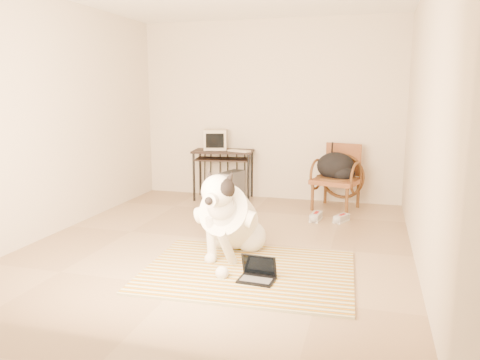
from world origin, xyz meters
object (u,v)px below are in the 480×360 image
at_px(dog, 230,220).
at_px(crt_monitor, 215,140).
at_px(pc_tower, 232,186).
at_px(computer_desk, 223,157).
at_px(laptop, 257,274).
at_px(backpack, 337,167).
at_px(rattan_chair, 338,177).

relative_size(dog, crt_monitor, 3.18).
xyz_separation_m(crt_monitor, pc_tower, (0.29, -0.10, -0.69)).
distance_m(computer_desk, crt_monitor, 0.30).
bearing_deg(laptop, computer_desk, 113.07).
bearing_deg(crt_monitor, backpack, -6.94).
bearing_deg(crt_monitor, computer_desk, -22.98).
height_order(laptop, rattan_chair, rattan_chair).
xyz_separation_m(computer_desk, crt_monitor, (-0.14, 0.06, 0.26)).
height_order(laptop, pc_tower, pc_tower).
height_order(pc_tower, rattan_chair, rattan_chair).
bearing_deg(rattan_chair, computer_desk, 176.22).
relative_size(computer_desk, pc_tower, 1.91).
bearing_deg(laptop, backpack, 81.01).
height_order(dog, backpack, dog).
bearing_deg(laptop, pc_tower, 110.85).
bearing_deg(dog, computer_desk, 109.25).
xyz_separation_m(dog, backpack, (0.87, 2.28, 0.21)).
distance_m(computer_desk, backpack, 1.74).
bearing_deg(pc_tower, crt_monitor, 161.51).
bearing_deg(crt_monitor, pc_tower, -18.49).
bearing_deg(computer_desk, dog, -70.75).
bearing_deg(pc_tower, laptop, -69.15).
xyz_separation_m(laptop, crt_monitor, (-1.42, 3.06, 0.84)).
bearing_deg(crt_monitor, dog, -68.30).
bearing_deg(laptop, crt_monitor, 114.91).
height_order(pc_tower, backpack, backpack).
bearing_deg(laptop, dog, 127.47).
bearing_deg(backpack, computer_desk, 174.48).
xyz_separation_m(laptop, backpack, (0.45, 2.83, 0.52)).
distance_m(laptop, backpack, 2.92).
height_order(computer_desk, rattan_chair, rattan_chair).
distance_m(dog, crt_monitor, 2.75).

